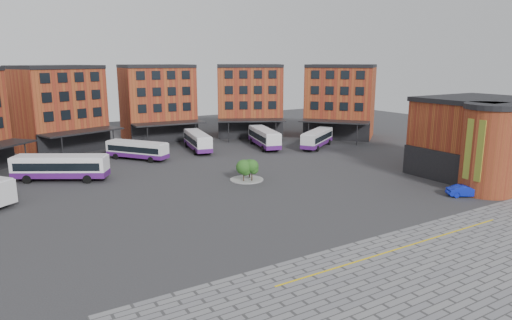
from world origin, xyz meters
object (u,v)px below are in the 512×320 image
tree_island (248,168)px  bus_e (264,137)px  bus_b (60,167)px  bus_d (197,141)px  bus_c (137,150)px  blue_car (465,191)px  bus_f (317,138)px

tree_island → bus_e: (14.27, 18.50, 0.17)m
bus_b → bus_d: bearing=-37.7°
bus_c → blue_car: 47.37m
bus_c → bus_d: (11.22, 1.83, 0.13)m
tree_island → bus_b: bus_b is taller
bus_e → bus_c: bearing=-168.5°
bus_b → bus_d: size_ratio=1.02×
bus_c → bus_e: size_ratio=0.81×
bus_f → bus_c: bearing=-135.7°
tree_island → bus_b: size_ratio=0.37×
bus_c → bus_d: 11.37m
bus_e → bus_f: bus_e is taller
bus_c → bus_d: bus_d is taller
tree_island → bus_e: size_ratio=0.36×
tree_island → blue_car: size_ratio=1.09×
bus_d → bus_e: bus_e is taller
bus_b → blue_car: 50.16m
tree_island → bus_f: bearing=30.9°
bus_d → bus_e: (11.48, -3.55, 0.10)m
bus_e → blue_car: 37.94m
bus_b → bus_f: (43.23, 0.67, -0.15)m
bus_b → bus_c: bearing=-28.1°
tree_island → bus_c: (-8.43, 20.22, -0.06)m
bus_b → blue_car: bus_b is taller
bus_d → bus_c: bearing=-159.3°
bus_e → bus_b: bearing=-154.8°
bus_f → blue_car: bearing=-41.2°
bus_f → blue_car: (-4.61, -32.66, -1.02)m
bus_e → blue_car: size_ratio=3.02×
bus_b → bus_f: bearing=-58.3°
bus_c → blue_car: bus_c is taller
bus_d → blue_car: (14.95, -41.31, -1.05)m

